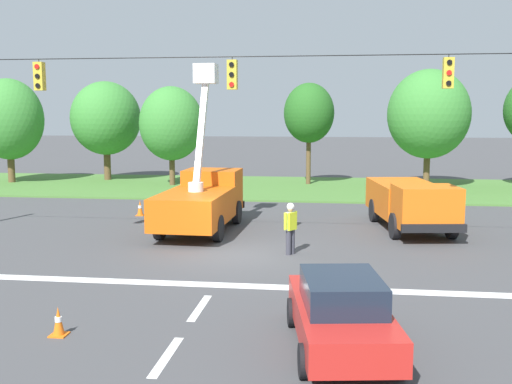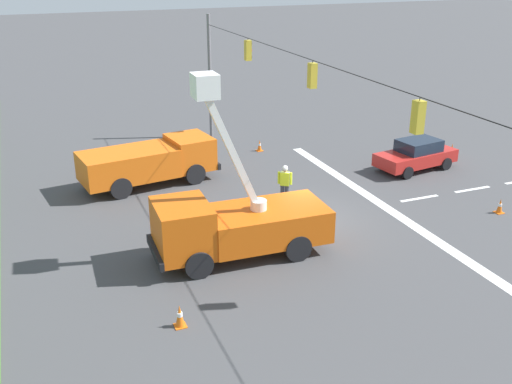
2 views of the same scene
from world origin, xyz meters
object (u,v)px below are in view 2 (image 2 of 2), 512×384
object	(u,v)px
traffic_cone_foreground_left	(500,206)
traffic_cone_mid_left	(260,146)
traffic_cone_mid_right	(180,316)
utility_truck_bucket_lift	(234,222)
road_worker	(285,182)
utility_truck_support_near	(150,161)
sedan_red	(416,155)
traffic_cone_foreground_right	(452,150)

from	to	relation	value
traffic_cone_foreground_left	traffic_cone_mid_left	distance (m)	13.43
traffic_cone_mid_right	traffic_cone_mid_left	bearing A→B (deg)	-29.98
traffic_cone_mid_left	traffic_cone_mid_right	distance (m)	17.26
utility_truck_bucket_lift	road_worker	size ratio (longest dim) A/B	3.83
utility_truck_support_near	traffic_cone_mid_left	distance (m)	7.42
utility_truck_bucket_lift	sedan_red	bearing A→B (deg)	-65.21
utility_truck_bucket_lift	traffic_cone_foreground_left	distance (m)	11.94
road_worker	traffic_cone_mid_left	bearing A→B (deg)	-13.68
utility_truck_bucket_lift	traffic_cone_foreground_right	size ratio (longest dim) A/B	9.94
traffic_cone_mid_left	traffic_cone_mid_right	xyz separation A→B (m)	(-14.95, 8.62, 0.05)
traffic_cone_foreground_left	traffic_cone_foreground_right	distance (m)	7.85
traffic_cone_foreground_right	traffic_cone_mid_left	size ratio (longest dim) A/B	1.07
traffic_cone_mid_left	traffic_cone_mid_right	size ratio (longest dim) A/B	0.88
traffic_cone_foreground_right	utility_truck_support_near	bearing A→B (deg)	83.52
road_worker	traffic_cone_foreground_right	world-z (taller)	road_worker
sedan_red	traffic_cone_mid_left	distance (m)	8.60
sedan_red	utility_truck_bucket_lift	bearing A→B (deg)	114.79
traffic_cone_mid_left	traffic_cone_foreground_left	bearing A→B (deg)	-151.95
traffic_cone_mid_right	utility_truck_bucket_lift	bearing A→B (deg)	-39.99
traffic_cone_mid_right	traffic_cone_foreground_left	bearing A→B (deg)	-78.28
traffic_cone_foreground_right	traffic_cone_mid_left	bearing A→B (deg)	63.78
sedan_red	road_worker	bearing A→B (deg)	101.11
sedan_red	road_worker	world-z (taller)	road_worker
utility_truck_support_near	sedan_red	xyz separation A→B (m)	(-2.99, -13.12, -0.38)
road_worker	utility_truck_bucket_lift	bearing A→B (deg)	135.96
traffic_cone_foreground_right	traffic_cone_mid_right	distance (m)	20.84
utility_truck_support_near	road_worker	distance (m)	6.78
utility_truck_support_near	road_worker	xyz separation A→B (m)	(-4.58, -5.00, -0.16)
utility_truck_bucket_lift	traffic_cone_mid_right	xyz separation A→B (m)	(-3.64, 3.05, -0.99)
traffic_cone_foreground_left	traffic_cone_mid_left	xyz separation A→B (m)	(11.85, 6.31, -0.00)
utility_truck_bucket_lift	traffic_cone_mid_left	world-z (taller)	utility_truck_bucket_lift
sedan_red	traffic_cone_mid_right	world-z (taller)	sedan_red
utility_truck_bucket_lift	traffic_cone_foreground_right	world-z (taller)	utility_truck_bucket_lift
traffic_cone_foreground_left	traffic_cone_mid_left	size ratio (longest dim) A/B	1.01
sedan_red	traffic_cone_foreground_right	size ratio (longest dim) A/B	6.63
utility_truck_bucket_lift	utility_truck_support_near	bearing A→B (deg)	8.27
road_worker	traffic_cone_foreground_left	bearing A→B (deg)	-118.65
road_worker	traffic_cone_mid_left	distance (m)	7.66
utility_truck_support_near	traffic_cone_mid_right	world-z (taller)	utility_truck_support_near
utility_truck_bucket_lift	traffic_cone_mid_right	world-z (taller)	utility_truck_bucket_lift
road_worker	traffic_cone_foreground_right	xyz separation A→B (m)	(2.73, -11.32, -0.67)
road_worker	traffic_cone_foreground_left	size ratio (longest dim) A/B	2.76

